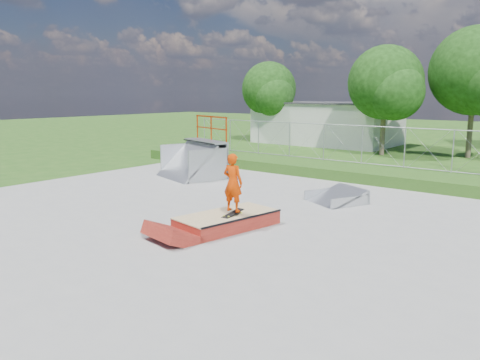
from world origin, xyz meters
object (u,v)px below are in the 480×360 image
Objects in this scene: grind_box at (227,221)px; skater at (233,185)px; quarter_pipe at (190,148)px; flat_bank_ramp at (336,196)px.

skater is at bearing 5.33° from grind_box.
skater reaches higher than grind_box.
quarter_pipe is at bearing 151.60° from grind_box.
flat_bank_ramp is 1.04× the size of skater.
quarter_pipe is at bearing -158.55° from flat_bank_ramp.
flat_bank_ramp is at bearing 88.60° from grind_box.
flat_bank_ramp is (0.96, 4.73, 0.03)m from grind_box.
skater is at bearing -74.01° from flat_bank_ramp.
flat_bank_ramp is at bearing -105.19° from skater.
flat_bank_ramp reaches higher than grind_box.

